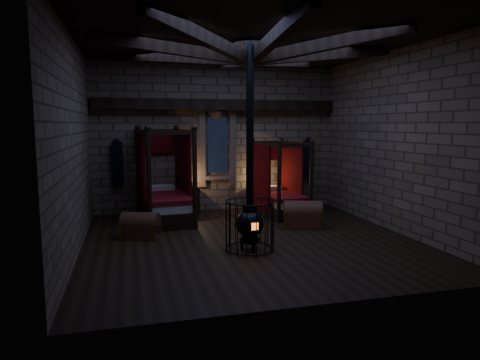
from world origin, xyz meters
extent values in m
cube|color=black|center=(0.00, 0.00, 0.00)|extent=(7.00, 7.00, 0.01)
cube|color=#847054|center=(0.00, 3.50, 2.10)|extent=(7.00, 0.02, 4.20)
cube|color=#847054|center=(0.00, -3.50, 2.10)|extent=(7.00, 0.02, 4.20)
cube|color=#847054|center=(-3.50, 0.00, 2.10)|extent=(0.02, 7.00, 4.20)
cube|color=#847054|center=(3.50, 0.00, 2.10)|extent=(0.02, 7.00, 4.20)
cube|color=black|center=(0.00, 0.00, 4.20)|extent=(7.00, 7.00, 0.01)
cube|color=black|center=(0.00, 3.32, 3.05)|extent=(6.86, 0.35, 0.30)
cylinder|color=black|center=(0.00, 0.00, 4.05)|extent=(0.70, 0.70, 0.25)
cube|color=black|center=(0.00, 3.45, 1.90)|extent=(0.55, 0.04, 1.60)
cube|color=maroon|center=(-1.00, 3.46, 2.10)|extent=(0.45, 0.03, 0.65)
cube|color=black|center=(-2.80, 3.34, 1.45)|extent=(0.30, 0.10, 1.15)
cube|color=black|center=(2.80, 3.34, 1.45)|extent=(0.30, 0.10, 1.15)
cube|color=black|center=(-1.62, 2.31, 0.19)|extent=(1.34, 2.33, 0.39)
cube|color=beige|center=(-1.62, 2.31, 0.49)|extent=(1.20, 2.14, 0.24)
cube|color=maroon|center=(-1.62, 2.31, 0.65)|extent=(1.27, 2.19, 0.11)
cube|color=beige|center=(-1.69, 3.12, 0.75)|extent=(0.78, 0.44, 0.15)
cube|color=#550709|center=(-1.71, 3.41, 1.99)|extent=(1.18, 0.15, 0.59)
cylinder|color=black|center=(-2.07, 1.19, 1.18)|extent=(0.12, 0.12, 2.37)
cylinder|color=black|center=(-2.25, 3.34, 1.18)|extent=(0.12, 0.12, 2.37)
cylinder|color=black|center=(-1.00, 1.28, 1.18)|extent=(0.12, 0.12, 2.37)
cylinder|color=black|center=(-1.17, 3.43, 1.18)|extent=(0.12, 0.12, 2.37)
cube|color=#550709|center=(-2.22, 2.58, 1.24)|extent=(0.20, 1.61, 2.10)
cube|color=#550709|center=(-1.08, 2.68, 1.24)|extent=(0.20, 1.61, 2.10)
cube|color=black|center=(1.53, 2.32, 0.17)|extent=(1.16, 1.99, 0.33)
cube|color=beige|center=(1.53, 2.32, 0.42)|extent=(1.04, 1.84, 0.20)
cube|color=maroon|center=(1.53, 2.32, 0.55)|extent=(1.10, 1.88, 0.09)
cube|color=beige|center=(1.46, 3.02, 0.64)|extent=(0.67, 0.38, 0.13)
cube|color=#550709|center=(1.44, 3.26, 1.70)|extent=(1.01, 0.14, 0.50)
cylinder|color=black|center=(1.15, 1.37, 1.01)|extent=(0.10, 0.10, 2.02)
cylinder|color=black|center=(0.98, 3.19, 1.01)|extent=(0.10, 0.10, 2.02)
cylinder|color=black|center=(2.07, 1.45, 1.01)|extent=(0.10, 0.10, 2.02)
cylinder|color=black|center=(1.90, 3.28, 1.01)|extent=(0.10, 0.10, 2.02)
cube|color=#550709|center=(1.02, 2.55, 1.06)|extent=(0.18, 1.38, 1.79)
cube|color=#550709|center=(1.98, 2.64, 1.06)|extent=(0.18, 1.38, 1.79)
cube|color=#5B2F1C|center=(-2.30, 0.76, 0.17)|extent=(0.92, 0.74, 0.33)
cylinder|color=#5B2F1C|center=(-2.30, 0.76, 0.33)|extent=(0.92, 0.74, 0.49)
cube|color=#A37532|center=(-2.64, 0.89, 0.17)|extent=(0.22, 0.49, 0.35)
cube|color=#A37532|center=(-1.95, 0.63, 0.17)|extent=(0.22, 0.49, 0.35)
cube|color=#5B2F1C|center=(1.56, 0.78, 0.19)|extent=(1.04, 0.82, 0.38)
cylinder|color=#5B2F1C|center=(1.56, 0.78, 0.38)|extent=(1.04, 0.82, 0.56)
cube|color=#A37532|center=(1.16, 0.92, 0.19)|extent=(0.24, 0.57, 0.40)
cube|color=#A37532|center=(1.96, 0.65, 0.19)|extent=(0.24, 0.57, 0.40)
cube|color=black|center=(-0.86, 3.06, 0.36)|extent=(0.49, 0.47, 0.73)
cube|color=black|center=(-0.86, 3.06, 0.75)|extent=(0.54, 0.52, 0.04)
cylinder|color=#A37532|center=(-0.86, 3.06, 0.85)|extent=(0.10, 0.10, 0.17)
cube|color=black|center=(1.19, 3.13, 0.35)|extent=(0.46, 0.44, 0.70)
cube|color=black|center=(1.19, 3.13, 0.72)|extent=(0.50, 0.49, 0.04)
cube|color=#5B2F1C|center=(1.19, 3.13, 0.78)|extent=(0.19, 0.15, 0.05)
cylinder|color=black|center=(-0.22, -0.74, 0.22)|extent=(0.40, 0.40, 0.10)
sphere|color=black|center=(-0.22, -0.74, 0.55)|extent=(0.56, 0.56, 0.56)
cylinder|color=black|center=(-0.22, -0.74, 0.84)|extent=(0.28, 0.28, 0.14)
cube|color=#FF5914|center=(-0.19, -1.01, 0.55)|extent=(0.14, 0.04, 0.14)
cylinder|color=black|center=(-0.22, -0.74, 2.47)|extent=(0.15, 0.15, 3.16)
torus|color=black|center=(-0.22, -0.74, 0.04)|extent=(0.98, 0.98, 0.03)
torus|color=black|center=(-0.22, -0.74, 0.99)|extent=(0.98, 0.98, 0.03)
camera|label=1|loc=(-2.49, -8.72, 2.50)|focal=32.00mm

